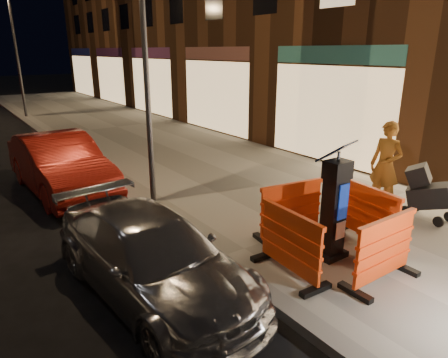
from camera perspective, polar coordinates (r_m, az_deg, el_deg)
ground_plane at (r=6.82m, az=-0.63°, el=-12.18°), size 120.00×120.00×0.00m
sidewalk at (r=8.67m, az=15.96°, el=-5.52°), size 6.00×60.00×0.15m
kerb at (r=6.79m, az=-0.63°, el=-11.64°), size 0.30×60.00×0.15m
parking_kiosk at (r=6.63m, az=15.49°, el=-3.54°), size 0.63×0.63×1.84m
barrier_front at (r=6.29m, az=21.90°, el=-9.47°), size 1.32×0.55×1.03m
barrier_back at (r=7.36m, az=9.54°, el=-4.36°), size 1.38×0.73×1.03m
barrier_kerbside at (r=6.13m, az=9.42°, el=-9.07°), size 0.62×1.35×1.03m
barrier_bldgside at (r=7.49m, az=19.89°, el=-4.81°), size 0.71×1.38×1.03m
car_silver at (r=6.26m, az=-9.95°, el=-15.53°), size 1.99×4.20×1.18m
car_red at (r=10.91m, az=-21.88°, el=-1.69°), size 1.75×4.45×1.44m
man at (r=9.14m, az=22.09°, el=1.80°), size 0.49×0.71×1.88m
stroller at (r=9.00m, az=27.24°, el=-1.86°), size 0.84×1.00×1.06m
street_lamp_mid at (r=8.65m, az=-11.13°, el=15.80°), size 0.12×0.12×6.00m
street_lamp_far at (r=23.14m, az=-27.45°, el=15.34°), size 0.12×0.12×6.00m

